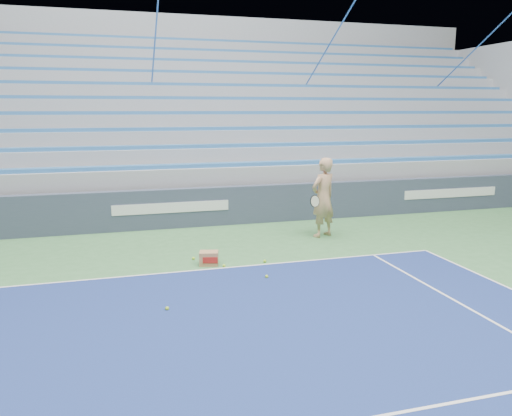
{
  "coord_description": "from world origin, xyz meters",
  "views": [
    {
      "loc": [
        -1.43,
        2.11,
        3.27
      ],
      "look_at": [
        1.48,
        12.38,
        1.15
      ],
      "focal_mm": 35.0,
      "sensor_mm": 36.0,
      "label": 1
    }
  ],
  "objects": [
    {
      "name": "ball_box",
      "position": [
        0.39,
        12.21,
        0.15
      ],
      "size": [
        0.45,
        0.39,
        0.3
      ],
      "color": "#A67950",
      "rests_on": "ground"
    },
    {
      "name": "tennis_ball_0",
      "position": [
        -0.73,
        9.97,
        0.03
      ],
      "size": [
        0.07,
        0.07,
        0.07
      ],
      "primitive_type": "sphere",
      "color": "#AADA2C",
      "rests_on": "ground"
    },
    {
      "name": "tennis_ball_1",
      "position": [
        0.12,
        12.67,
        0.03
      ],
      "size": [
        0.07,
        0.07,
        0.07
      ],
      "primitive_type": "sphere",
      "color": "#AADA2C",
      "rests_on": "ground"
    },
    {
      "name": "bleachers",
      "position": [
        0.0,
        21.6,
        2.36
      ],
      "size": [
        31.0,
        9.15,
        7.3
      ],
      "color": "#999BA1",
      "rests_on": "ground"
    },
    {
      "name": "tennis_player",
      "position": [
        3.69,
        13.83,
        1.03
      ],
      "size": [
        1.05,
        0.99,
        2.06
      ],
      "color": "tan",
      "rests_on": "ground"
    },
    {
      "name": "tennis_ball_2",
      "position": [
        1.32,
        11.06,
        0.03
      ],
      "size": [
        0.07,
        0.07,
        0.07
      ],
      "primitive_type": "sphere",
      "color": "#AADA2C",
      "rests_on": "ground"
    },
    {
      "name": "tennis_ball_3",
      "position": [
        0.66,
        11.96,
        0.03
      ],
      "size": [
        0.07,
        0.07,
        0.07
      ],
      "primitive_type": "sphere",
      "color": "#AADA2C",
      "rests_on": "ground"
    },
    {
      "name": "sponsor_barrier",
      "position": [
        0.0,
        15.88,
        0.55
      ],
      "size": [
        30.0,
        0.32,
        1.1
      ],
      "color": "#374054",
      "rests_on": "ground"
    },
    {
      "name": "tennis_ball_4",
      "position": [
        1.58,
        12.04,
        0.03
      ],
      "size": [
        0.07,
        0.07,
        0.07
      ],
      "primitive_type": "sphere",
      "color": "#AADA2C",
      "rests_on": "ground"
    }
  ]
}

